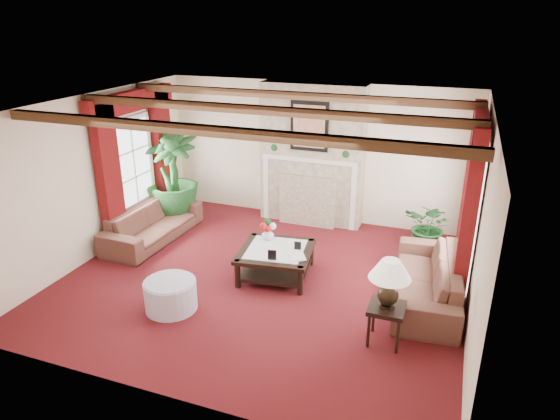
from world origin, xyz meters
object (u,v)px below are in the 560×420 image
at_px(side_table, 385,324).
at_px(ottoman, 171,295).
at_px(sofa_left, 152,218).
at_px(potted_palm, 174,196).
at_px(coffee_table, 276,262).
at_px(sofa_right, 427,271).

relative_size(side_table, ottoman, 0.72).
bearing_deg(side_table, sofa_left, 159.77).
bearing_deg(potted_palm, side_table, -29.26).
bearing_deg(coffee_table, sofa_left, 161.44).
distance_m(sofa_left, sofa_right, 4.88).
xyz_separation_m(potted_palm, coffee_table, (2.69, -1.43, -0.28)).
bearing_deg(potted_palm, sofa_right, -14.78).
distance_m(sofa_left, ottoman, 2.47).
bearing_deg(sofa_right, sofa_left, -99.55).
relative_size(sofa_left, side_table, 4.13).
height_order(sofa_left, ottoman, sofa_left).
relative_size(sofa_left, ottoman, 2.96).
distance_m(potted_palm, ottoman, 3.29).
distance_m(sofa_right, coffee_table, 2.29).
xyz_separation_m(sofa_left, sofa_right, (4.87, -0.39, 0.02)).
relative_size(sofa_left, potted_palm, 1.10).
height_order(sofa_left, sofa_right, sofa_right).
xyz_separation_m(coffee_table, ottoman, (-1.05, -1.40, -0.01)).
height_order(sofa_left, coffee_table, sofa_left).
xyz_separation_m(sofa_left, ottoman, (1.54, -1.91, -0.20)).
height_order(sofa_right, coffee_table, sofa_right).
xyz_separation_m(side_table, ottoman, (-2.94, -0.26, -0.05)).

